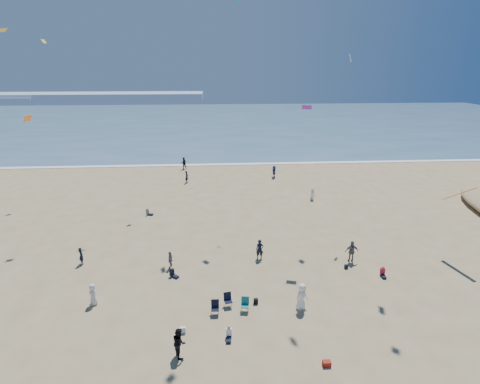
{
  "coord_description": "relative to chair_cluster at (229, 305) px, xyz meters",
  "views": [
    {
      "loc": [
        0.4,
        -15.55,
        15.81
      ],
      "look_at": [
        2.0,
        8.0,
        7.75
      ],
      "focal_mm": 28.0,
      "sensor_mm": 36.0,
      "label": 1
    }
  ],
  "objects": [
    {
      "name": "black_backpack",
      "position": [
        1.87,
        0.71,
        -0.31
      ],
      "size": [
        0.3,
        0.22,
        0.38
      ],
      "primitive_type": "cube",
      "color": "black",
      "rests_on": "ground"
    },
    {
      "name": "kites_aloft",
      "position": [
        9.52,
        5.9,
        14.29
      ],
      "size": [
        40.87,
        38.37,
        28.66
      ],
      "color": "#E0577E",
      "rests_on": "ground"
    },
    {
      "name": "navy_bag",
      "position": [
        9.76,
        4.94,
        -0.33
      ],
      "size": [
        0.28,
        0.18,
        0.34
      ],
      "primitive_type": "cube",
      "color": "black",
      "rests_on": "ground"
    },
    {
      "name": "surf_line",
      "position": [
        -1.14,
        39.2,
        -0.46
      ],
      "size": [
        220.0,
        1.2,
        0.08
      ],
      "primitive_type": "cube",
      "color": "white",
      "rests_on": "ground"
    },
    {
      "name": "cooler",
      "position": [
        5.17,
        -5.22,
        -0.35
      ],
      "size": [
        0.45,
        0.3,
        0.3
      ],
      "primitive_type": "cube",
      "color": "maroon",
      "rests_on": "ground"
    },
    {
      "name": "ground",
      "position": [
        -1.14,
        -5.8,
        -0.5
      ],
      "size": [
        220.0,
        220.0,
        0.0
      ],
      "primitive_type": "plane",
      "color": "tan",
      "rests_on": "ground"
    },
    {
      "name": "ocean",
      "position": [
        -1.14,
        89.2,
        -0.47
      ],
      "size": [
        220.0,
        100.0,
        0.06
      ],
      "primitive_type": "cube",
      "color": "#476B84",
      "rests_on": "ground"
    },
    {
      "name": "chair_cluster",
      "position": [
        0.0,
        0.0,
        0.0
      ],
      "size": [
        2.65,
        1.46,
        1.0
      ],
      "color": "black",
      "rests_on": "ground"
    },
    {
      "name": "standing_flyers",
      "position": [
        2.66,
        12.32,
        0.37
      ],
      "size": [
        28.86,
        48.81,
        1.91
      ],
      "color": "black",
      "rests_on": "ground"
    },
    {
      "name": "headland_far",
      "position": [
        -61.14,
        164.2,
        1.1
      ],
      "size": [
        110.0,
        20.0,
        3.2
      ],
      "primitive_type": "cube",
      "color": "#7A8EA8",
      "rests_on": "ground"
    },
    {
      "name": "white_tote",
      "position": [
        -2.98,
        -1.96,
        -0.3
      ],
      "size": [
        0.35,
        0.2,
        0.4
      ],
      "primitive_type": "cube",
      "color": "silver",
      "rests_on": "ground"
    },
    {
      "name": "seated_group",
      "position": [
        0.06,
        3.16,
        -0.08
      ],
      "size": [
        21.42,
        26.27,
        0.84
      ],
      "color": "white",
      "rests_on": "ground"
    }
  ]
}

